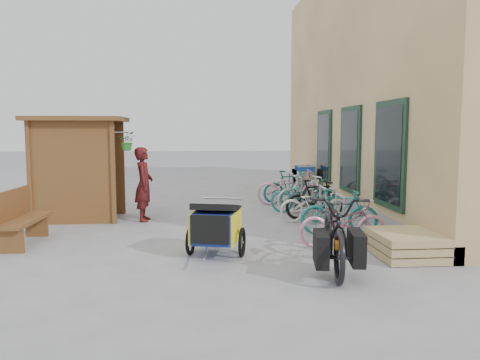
{
  "coord_description": "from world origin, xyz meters",
  "views": [
    {
      "loc": [
        -0.41,
        -8.7,
        2.08
      ],
      "look_at": [
        0.5,
        1.5,
        1.0
      ],
      "focal_mm": 35.0,
      "sensor_mm": 36.0,
      "label": 1
    }
  ],
  "objects": [
    {
      "name": "bike_5",
      "position": [
        2.34,
        3.08,
        0.48
      ],
      "size": [
        1.66,
        0.83,
        0.96
      ],
      "primitive_type": "imported",
      "rotation": [
        0.0,
        0.0,
        1.82
      ],
      "color": "white",
      "rests_on": "ground"
    },
    {
      "name": "ground",
      "position": [
        0.0,
        0.0,
        0.0
      ],
      "size": [
        80.0,
        80.0,
        0.0
      ],
      "primitive_type": "plane",
      "color": "#999A9C"
    },
    {
      "name": "cargo_bike",
      "position": [
        1.62,
        -1.98,
        0.58
      ],
      "size": [
        1.15,
        2.33,
        1.17
      ],
      "rotation": [
        0.0,
        0.0,
        -0.17
      ],
      "color": "black",
      "rests_on": "ground"
    },
    {
      "name": "shopping_carts",
      "position": [
        3.0,
        6.44,
        0.56
      ],
      "size": [
        0.54,
        1.49,
        0.97
      ],
      "color": "silver",
      "rests_on": "ground"
    },
    {
      "name": "child_trailer",
      "position": [
        -0.13,
        -1.0,
        0.52
      ],
      "size": [
        1.04,
        1.63,
        0.94
      ],
      "rotation": [
        0.0,
        0.0,
        -0.25
      ],
      "color": "#1B3296",
      "rests_on": "ground"
    },
    {
      "name": "bike_0",
      "position": [
        2.19,
        -0.57,
        0.43
      ],
      "size": [
        1.7,
        0.73,
        0.87
      ],
      "primitive_type": "imported",
      "rotation": [
        0.0,
        0.0,
        1.66
      ],
      "color": "pink",
      "rests_on": "ground"
    },
    {
      "name": "bike_6",
      "position": [
        2.17,
        4.15,
        0.5
      ],
      "size": [
        1.94,
        0.83,
        0.99
      ],
      "primitive_type": "imported",
      "rotation": [
        0.0,
        0.0,
        1.48
      ],
      "color": "pink",
      "rests_on": "ground"
    },
    {
      "name": "kiosk",
      "position": [
        -3.28,
        2.47,
        1.55
      ],
      "size": [
        2.49,
        1.65,
        2.4
      ],
      "color": "brown",
      "rests_on": "ground"
    },
    {
      "name": "bike_3",
      "position": [
        2.36,
        2.1,
        0.47
      ],
      "size": [
        1.62,
        0.8,
        0.93
      ],
      "primitive_type": "imported",
      "rotation": [
        0.0,
        0.0,
        1.81
      ],
      "color": "black",
      "rests_on": "ground"
    },
    {
      "name": "bench",
      "position": [
        -3.68,
        0.05,
        0.52
      ],
      "size": [
        0.54,
        1.62,
        1.02
      ],
      "rotation": [
        0.0,
        0.0,
        -0.04
      ],
      "color": "brown",
      "rests_on": "ground"
    },
    {
      "name": "person_kiosk",
      "position": [
        -1.67,
        2.14,
        0.85
      ],
      "size": [
        0.41,
        0.63,
        1.71
      ],
      "primitive_type": "imported",
      "rotation": [
        0.0,
        0.0,
        1.57
      ],
      "color": "maroon",
      "rests_on": "ground"
    },
    {
      "name": "pallet_stack",
      "position": [
        3.0,
        -1.4,
        0.21
      ],
      "size": [
        1.0,
        1.2,
        0.4
      ],
      "color": "tan",
      "rests_on": "ground"
    },
    {
      "name": "bike_rack",
      "position": [
        2.3,
        2.4,
        0.52
      ],
      "size": [
        0.05,
        5.35,
        0.86
      ],
      "color": "#A5A8AD",
      "rests_on": "ground"
    },
    {
      "name": "bike_7",
      "position": [
        2.21,
        4.46,
        0.48
      ],
      "size": [
        1.62,
        0.59,
        0.95
      ],
      "primitive_type": "imported",
      "rotation": [
        0.0,
        0.0,
        1.66
      ],
      "color": "#1E7B71",
      "rests_on": "ground"
    },
    {
      "name": "bike_1",
      "position": [
        2.39,
        0.32,
        0.46
      ],
      "size": [
        1.59,
        0.68,
        0.93
      ],
      "primitive_type": "imported",
      "rotation": [
        0.0,
        0.0,
        1.41
      ],
      "color": "#1E7B71",
      "rests_on": "ground"
    },
    {
      "name": "bike_2",
      "position": [
        2.21,
        1.62,
        0.42
      ],
      "size": [
        1.6,
        0.56,
        0.84
      ],
      "primitive_type": "imported",
      "rotation": [
        0.0,
        0.0,
        1.57
      ],
      "color": "white",
      "rests_on": "ground"
    },
    {
      "name": "bike_4",
      "position": [
        2.24,
        2.85,
        0.44
      ],
      "size": [
        1.76,
        0.92,
        0.88
      ],
      "primitive_type": "imported",
      "rotation": [
        0.0,
        0.0,
        1.36
      ],
      "color": "#1E7B71",
      "rests_on": "ground"
    },
    {
      "name": "building",
      "position": [
        6.49,
        4.5,
        3.49
      ],
      "size": [
        6.07,
        13.0,
        7.0
      ],
      "color": "#E4C683",
      "rests_on": "ground"
    }
  ]
}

